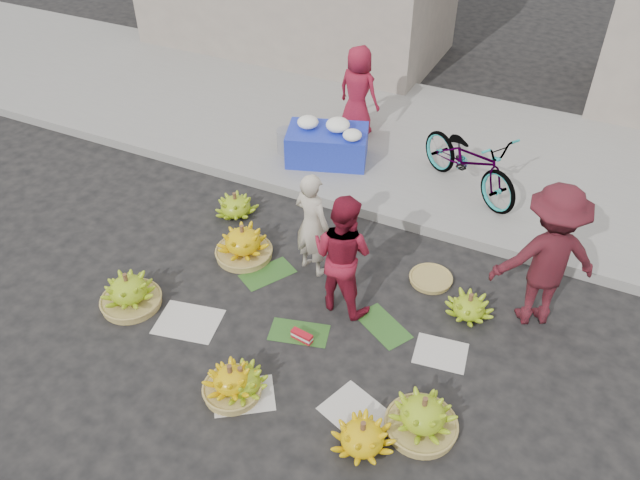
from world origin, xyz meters
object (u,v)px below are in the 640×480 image
at_px(bicycle, 470,160).
at_px(flower_table, 328,143).
at_px(banana_bunch_4, 423,416).
at_px(banana_bunch_0, 129,292).
at_px(vendor_cream, 312,224).

bearing_deg(bicycle, flower_table, 126.90).
bearing_deg(banana_bunch_4, bicycle, 100.02).
bearing_deg(banana_bunch_4, banana_bunch_0, 177.77).
xyz_separation_m(vendor_cream, bicycle, (1.25, 2.37, -0.08)).
distance_m(banana_bunch_4, vendor_cream, 2.60).
bearing_deg(bicycle, banana_bunch_0, 176.90).
xyz_separation_m(vendor_cream, flower_table, (-0.86, 2.24, -0.28)).
distance_m(banana_bunch_0, banana_bunch_4, 3.57).
bearing_deg(bicycle, banana_bunch_4, -136.57).
relative_size(banana_bunch_0, banana_bunch_4, 0.91).
height_order(vendor_cream, flower_table, vendor_cream).
height_order(banana_bunch_0, banana_bunch_4, banana_bunch_0).
xyz_separation_m(banana_bunch_4, bicycle, (-0.71, 4.00, 0.40)).
relative_size(vendor_cream, flower_table, 1.01).
distance_m(vendor_cream, bicycle, 2.69).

